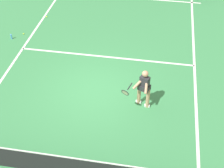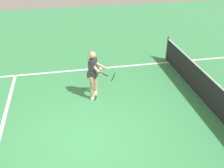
# 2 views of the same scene
# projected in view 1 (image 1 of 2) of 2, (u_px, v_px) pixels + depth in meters

# --- Properties ---
(ground_plane) EXTENTS (27.50, 27.50, 0.00)m
(ground_plane) POSITION_uv_depth(u_px,v_px,m) (95.00, 90.00, 12.25)
(ground_plane) COLOR #38844C
(service_line_marking) EXTENTS (7.60, 0.10, 0.01)m
(service_line_marking) POSITION_uv_depth(u_px,v_px,m) (106.00, 57.00, 13.89)
(service_line_marking) COLOR white
(service_line_marking) RESTS_ON ground
(sideline_left_marking) EXTENTS (0.10, 19.15, 0.01)m
(sideline_left_marking) POSITION_uv_depth(u_px,v_px,m) (196.00, 101.00, 11.76)
(sideline_left_marking) COLOR white
(sideline_left_marking) RESTS_ON ground
(sideline_right_marking) EXTENTS (0.10, 19.15, 0.01)m
(sideline_right_marking) POSITION_uv_depth(u_px,v_px,m) (2.00, 79.00, 12.73)
(sideline_right_marking) COLOR white
(sideline_right_marking) RESTS_ON ground
(court_net) EXTENTS (8.28, 0.08, 0.99)m
(court_net) POSITION_uv_depth(u_px,v_px,m) (67.00, 166.00, 9.08)
(court_net) COLOR #4C4C51
(court_net) RESTS_ON ground
(tennis_player) EXTENTS (1.02, 0.84, 1.55)m
(tennis_player) POSITION_uv_depth(u_px,v_px,m) (144.00, 87.00, 11.08)
(tennis_player) COLOR tan
(tennis_player) RESTS_ON ground
(tennis_ball_near) EXTENTS (0.07, 0.07, 0.07)m
(tennis_ball_near) POSITION_uv_depth(u_px,v_px,m) (47.00, 17.00, 16.52)
(tennis_ball_near) COLOR #D1E533
(tennis_ball_near) RESTS_ON ground
(tennis_ball_mid) EXTENTS (0.07, 0.07, 0.07)m
(tennis_ball_mid) POSITION_uv_depth(u_px,v_px,m) (24.00, 34.00, 15.26)
(tennis_ball_mid) COLOR #D1E533
(tennis_ball_mid) RESTS_ON ground
(water_bottle) EXTENTS (0.07, 0.07, 0.24)m
(water_bottle) POSITION_uv_depth(u_px,v_px,m) (11.00, 37.00, 14.91)
(water_bottle) COLOR #4C9EE5
(water_bottle) RESTS_ON ground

